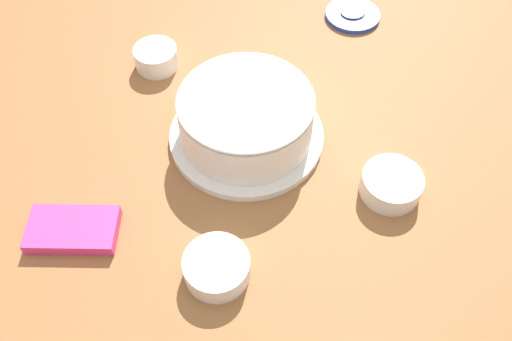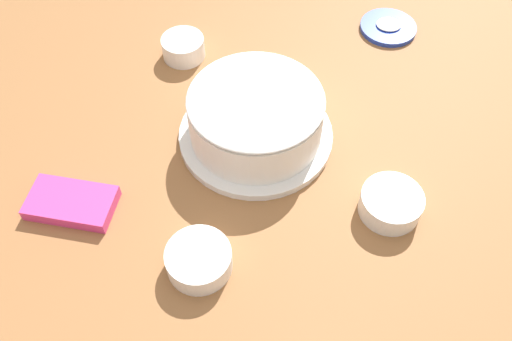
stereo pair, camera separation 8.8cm
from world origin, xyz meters
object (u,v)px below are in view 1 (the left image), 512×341
(sprinkle_bowl_yellow, at_px, (391,184))
(candy_box_upper, at_px, (73,230))
(sprinkle_bowl_pink, at_px, (217,267))
(frosting_tub_lid, at_px, (353,15))
(sprinkle_bowl_blue, at_px, (156,57))
(frosted_cake, at_px, (246,118))

(sprinkle_bowl_yellow, distance_m, candy_box_upper, 0.51)
(sprinkle_bowl_pink, xyz_separation_m, candy_box_upper, (0.20, -0.13, -0.01))
(sprinkle_bowl_pink, height_order, candy_box_upper, sprinkle_bowl_pink)
(frosting_tub_lid, xyz_separation_m, sprinkle_bowl_blue, (0.43, 0.03, 0.02))
(frosting_tub_lid, distance_m, sprinkle_bowl_pink, 0.65)
(frosted_cake, height_order, frosting_tub_lid, frosted_cake)
(sprinkle_bowl_blue, height_order, candy_box_upper, sprinkle_bowl_blue)
(frosting_tub_lid, distance_m, sprinkle_bowl_yellow, 0.45)
(frosting_tub_lid, relative_size, sprinkle_bowl_blue, 1.39)
(sprinkle_bowl_yellow, relative_size, sprinkle_bowl_pink, 1.00)
(frosted_cake, relative_size, sprinkle_bowl_pink, 2.74)
(sprinkle_bowl_blue, bearing_deg, sprinkle_bowl_yellow, 127.59)
(frosted_cake, relative_size, sprinkle_bowl_blue, 3.22)
(sprinkle_bowl_yellow, height_order, sprinkle_bowl_pink, same)
(frosting_tub_lid, height_order, sprinkle_bowl_blue, sprinkle_bowl_blue)
(frosted_cake, xyz_separation_m, sprinkle_bowl_blue, (0.12, -0.23, -0.03))
(frosted_cake, bearing_deg, frosting_tub_lid, -139.95)
(frosting_tub_lid, relative_size, sprinkle_bowl_yellow, 1.18)
(sprinkle_bowl_pink, distance_m, sprinkle_bowl_blue, 0.47)
(sprinkle_bowl_blue, relative_size, candy_box_upper, 0.61)
(sprinkle_bowl_blue, bearing_deg, candy_box_upper, 60.34)
(sprinkle_bowl_yellow, xyz_separation_m, sprinkle_bowl_blue, (0.31, -0.40, 0.00))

